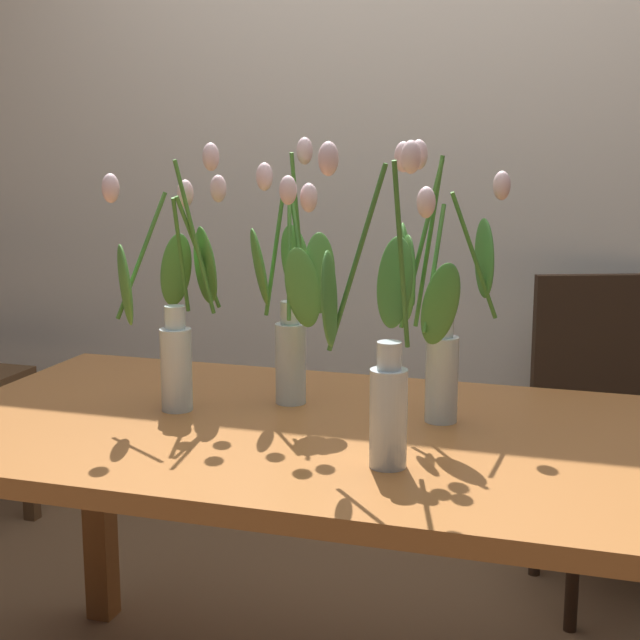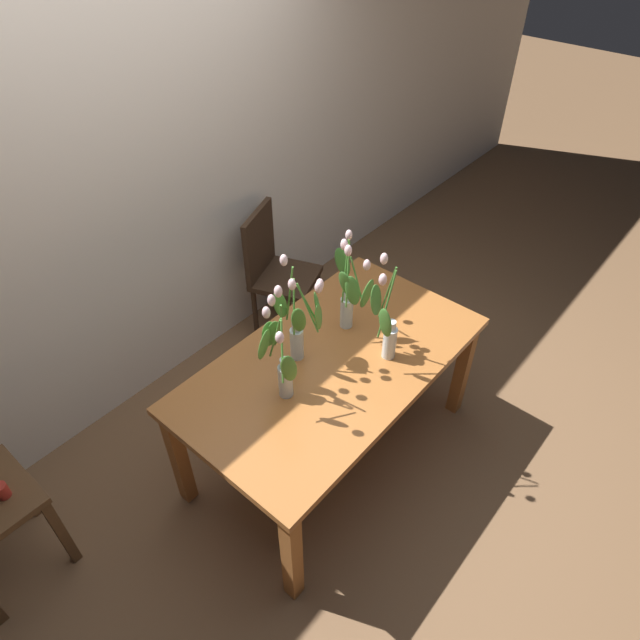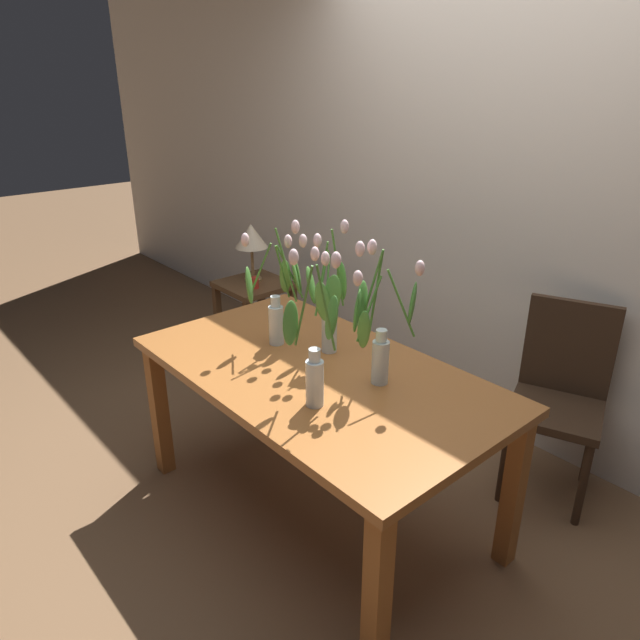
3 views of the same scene
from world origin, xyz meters
The scene contains 11 objects.
ground_plane centered at (0.00, 0.00, 0.00)m, with size 18.00×18.00×0.00m, color brown.
room_wall_rear centered at (0.00, 1.28, 1.35)m, with size 9.00×0.10×2.70m, color silver.
dining_table centered at (0.00, 0.00, 0.65)m, with size 1.60×0.90×0.74m.
tulip_vase_0 centered at (0.19, -0.18, 0.93)m, with size 0.17×0.19×0.58m.
tulip_vase_1 centered at (-0.32, 0.05, 0.96)m, with size 0.19×0.27×0.57m.
tulip_vase_2 centered at (0.24, 0.10, 0.97)m, with size 0.22×0.29×0.58m.
tulip_vase_3 centered at (-0.09, 0.13, 0.96)m, with size 0.21×0.24×0.58m.
dining_chair centered at (0.59, 0.99, 0.52)m, with size 0.52×0.52×0.93m.
side_table centered at (-1.52, 0.74, 0.43)m, with size 0.44×0.44×0.55m.
table_lamp centered at (-1.56, 0.76, 0.86)m, with size 0.22×0.22×0.40m.
pillar_candle centered at (-1.43, 0.68, 0.59)m, with size 0.06×0.06×0.07m, color #B72D23.
Camera 3 is at (1.65, -1.42, 1.89)m, focal length 32.84 mm.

